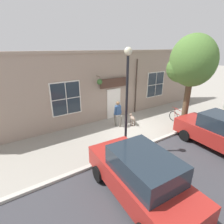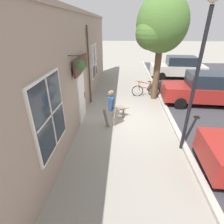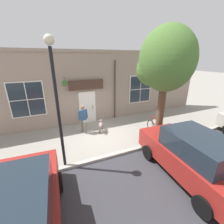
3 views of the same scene
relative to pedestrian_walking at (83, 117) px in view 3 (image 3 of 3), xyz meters
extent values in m
plane|color=gray|center=(0.78, 0.81, -1.00)|extent=(90.00, 90.00, 0.00)
cube|color=#B2ADA3|center=(2.78, 0.81, -0.94)|extent=(0.20, 28.00, 0.12)
cube|color=gray|center=(-1.57, 0.81, 1.23)|extent=(0.30, 18.00, 4.46)
cube|color=gray|center=(-1.57, 0.81, 3.54)|extent=(0.42, 18.00, 0.16)
cube|color=white|center=(-1.40, 0.62, 0.05)|extent=(0.10, 1.10, 2.10)
cube|color=#232D38|center=(-1.37, 0.62, 0.00)|extent=(0.03, 0.90, 1.90)
cylinder|color=#47382D|center=(-1.31, 0.97, 0.05)|extent=(0.03, 0.03, 0.30)
cube|color=#4C3328|center=(-1.30, 0.62, 1.55)|extent=(0.08, 2.20, 0.60)
cylinder|color=#47382D|center=(-1.34, 2.59, 1.01)|extent=(0.09, 0.09, 4.02)
cylinder|color=#47382D|center=(-1.18, -0.70, 2.10)|extent=(0.44, 0.04, 0.04)
cylinder|color=#47382D|center=(-1.00, -0.70, 1.92)|extent=(0.01, 0.01, 0.34)
cone|color=#2D2823|center=(-1.00, -0.70, 1.70)|extent=(0.32, 0.32, 0.18)
sphere|color=#3D6B33|center=(-1.00, -0.70, 1.79)|extent=(0.34, 0.34, 0.34)
cube|color=white|center=(-1.40, -2.78, 0.95)|extent=(0.08, 1.82, 2.02)
cube|color=#232D38|center=(-1.37, -2.78, 0.95)|extent=(0.03, 1.70, 1.90)
cube|color=white|center=(-1.35, -2.78, 0.95)|extent=(0.04, 0.04, 1.90)
cube|color=white|center=(-1.35, -2.78, 0.95)|extent=(0.04, 1.70, 0.04)
cube|color=white|center=(-1.40, 4.69, 0.95)|extent=(0.08, 1.82, 2.02)
cube|color=#232D38|center=(-1.37, 4.69, 0.95)|extent=(0.03, 1.70, 1.90)
cube|color=white|center=(-1.35, 4.69, 0.95)|extent=(0.04, 0.04, 1.90)
cube|color=white|center=(-1.35, 4.69, 0.95)|extent=(0.04, 1.70, 0.04)
cylinder|color=#6B665B|center=(-0.21, -0.06, -0.60)|extent=(0.31, 0.16, 0.81)
cylinder|color=#6B665B|center=(0.22, 0.06, -0.60)|extent=(0.31, 0.16, 0.81)
cube|color=#2D4C7A|center=(0.00, 0.00, 0.10)|extent=(0.25, 0.36, 0.59)
sphere|color=#936B4C|center=(-0.02, 0.00, 0.54)|extent=(0.22, 0.22, 0.22)
sphere|color=brown|center=(0.01, 0.00, 0.56)|extent=(0.21, 0.21, 0.21)
cylinder|color=#2D4C7A|center=(0.02, -0.23, 0.11)|extent=(0.17, 0.10, 0.57)
cylinder|color=#2D4C7A|center=(-0.07, 0.24, 0.13)|extent=(0.33, 0.12, 0.52)
ellipsoid|color=#7F6B5B|center=(0.36, 0.92, -0.53)|extent=(0.64, 0.45, 0.24)
cylinder|color=#7F6B5B|center=(0.17, 0.91, -0.82)|extent=(0.06, 0.06, 0.36)
cylinder|color=#7F6B5B|center=(0.22, 1.06, -0.82)|extent=(0.06, 0.06, 0.36)
cylinder|color=#7F6B5B|center=(0.50, 0.79, -0.82)|extent=(0.06, 0.06, 0.36)
cylinder|color=#7F6B5B|center=(0.56, 0.94, -0.82)|extent=(0.06, 0.06, 0.36)
sphere|color=#7F6B5B|center=(0.03, 1.04, -0.44)|extent=(0.20, 0.20, 0.20)
cone|color=#7F6B5B|center=(-0.08, 1.08, -0.46)|extent=(0.12, 0.12, 0.09)
cone|color=#7F6B5B|center=(0.02, 0.99, -0.35)|extent=(0.06, 0.06, 0.07)
cone|color=#7F6B5B|center=(0.05, 1.08, -0.35)|extent=(0.06, 0.06, 0.07)
cylinder|color=#7F6B5B|center=(0.72, 0.80, -0.48)|extent=(0.21, 0.10, 0.14)
cylinder|color=brown|center=(2.39, 3.42, 0.58)|extent=(0.35, 0.35, 3.16)
ellipsoid|color=#4C7533|center=(2.39, 3.42, 3.08)|extent=(2.63, 2.37, 2.90)
sphere|color=#4C7533|center=(1.85, 3.15, 2.62)|extent=(1.63, 1.63, 1.63)
torus|color=black|center=(1.40, 3.71, -0.67)|extent=(0.71, 0.08, 0.70)
torus|color=black|center=(2.43, 3.81, -0.67)|extent=(0.71, 0.08, 0.70)
cylinder|color=maroon|center=(1.91, 3.76, -0.47)|extent=(0.98, 0.13, 0.18)
cylinder|color=maroon|center=(2.09, 3.78, -0.33)|extent=(0.22, 0.06, 0.48)
cylinder|color=maroon|center=(1.86, 3.76, -0.15)|extent=(0.83, 0.11, 0.15)
cylinder|color=maroon|center=(1.47, 3.72, -0.35)|extent=(0.12, 0.05, 0.58)
cylinder|color=maroon|center=(1.44, 3.72, -0.05)|extent=(0.46, 0.05, 0.03)
ellipsoid|color=black|center=(2.09, 3.78, -0.07)|extent=(0.25, 0.12, 0.09)
cube|color=maroon|center=(5.01, -2.65, -0.31)|extent=(4.39, 1.98, 0.76)
cube|color=#1E2833|center=(5.22, -2.66, 0.41)|extent=(2.31, 1.66, 0.68)
cylinder|color=black|center=(3.72, -1.71, -0.69)|extent=(0.63, 0.21, 0.62)
cube|color=maroon|center=(4.91, 2.77, -0.31)|extent=(4.39, 1.98, 0.76)
cube|color=#1E2833|center=(5.12, 2.76, 0.41)|extent=(2.31, 1.66, 0.68)
cylinder|color=black|center=(3.53, 1.96, -0.69)|extent=(0.63, 0.21, 0.62)
cylinder|color=black|center=(3.62, 3.72, -0.69)|extent=(0.63, 0.21, 0.62)
cylinder|color=black|center=(6.19, 1.82, -0.69)|extent=(0.63, 0.21, 0.62)
cylinder|color=black|center=(2.64, -1.41, 1.24)|extent=(0.11, 0.11, 4.48)
sphere|color=beige|center=(2.64, -1.41, 3.66)|extent=(0.32, 0.32, 0.32)
camera|label=1|loc=(8.41, -5.96, 3.83)|focal=28.00mm
camera|label=2|loc=(0.45, -6.66, 3.03)|focal=28.00mm
camera|label=3|loc=(7.91, -1.64, 3.16)|focal=24.00mm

